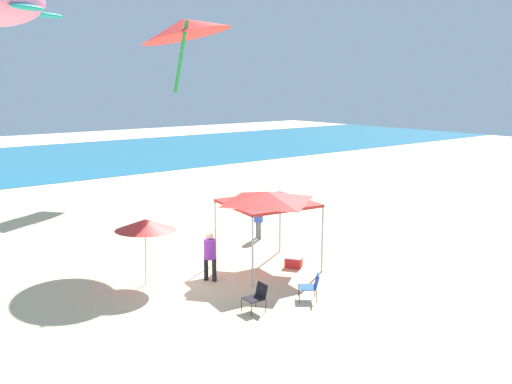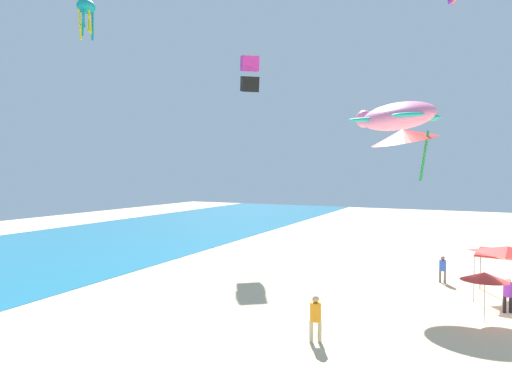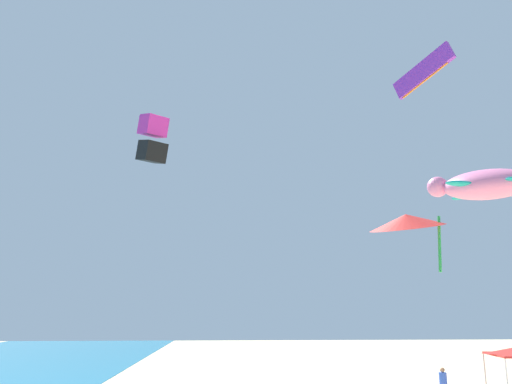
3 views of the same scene
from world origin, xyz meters
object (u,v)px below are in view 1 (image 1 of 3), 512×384
(kite_turtle_pink, at_px, (7,7))
(folding_chair_near_cooler, at_px, (257,295))
(canopy_tent, at_px, (268,198))
(kite_delta_red, at_px, (185,28))
(cooler_box, at_px, (294,262))
(person_beachcomber, at_px, (210,252))
(folding_chair_left_of_tent, at_px, (311,285))
(beach_umbrella, at_px, (145,225))
(person_kite_handler, at_px, (258,217))

(kite_turtle_pink, bearing_deg, folding_chair_near_cooler, -122.05)
(canopy_tent, distance_m, folding_chair_near_cooler, 4.44)
(kite_delta_red, xyz_separation_m, kite_turtle_pink, (-7.02, -0.50, 0.15))
(folding_chair_near_cooler, height_order, kite_delta_red, kite_delta_red)
(canopy_tent, distance_m, cooler_box, 2.59)
(person_beachcomber, relative_size, kite_delta_red, 0.32)
(folding_chair_left_of_tent, bearing_deg, beach_umbrella, -102.96)
(kite_turtle_pink, bearing_deg, kite_delta_red, -57.69)
(folding_chair_near_cooler, relative_size, person_kite_handler, 0.49)
(cooler_box, distance_m, kite_delta_red, 10.56)
(kite_delta_red, bearing_deg, person_kite_handler, -96.54)
(canopy_tent, height_order, kite_delta_red, kite_delta_red)
(folding_chair_left_of_tent, distance_m, cooler_box, 3.07)
(person_kite_handler, distance_m, person_beachcomber, 5.44)
(folding_chair_near_cooler, xyz_separation_m, person_kite_handler, (4.86, 5.94, 0.50))
(canopy_tent, xyz_separation_m, person_beachcomber, (-2.41, 0.18, -1.58))
(person_kite_handler, xyz_separation_m, person_beachcomber, (-4.54, -2.99, 0.05))
(person_kite_handler, height_order, person_beachcomber, person_beachcomber)
(folding_chair_left_of_tent, height_order, folding_chair_near_cooler, same)
(person_kite_handler, relative_size, kite_delta_red, 0.31)
(folding_chair_left_of_tent, bearing_deg, kite_delta_red, -145.51)
(beach_umbrella, xyz_separation_m, person_kite_handler, (6.35, 1.89, -1.08))
(cooler_box, bearing_deg, kite_delta_red, 97.75)
(canopy_tent, height_order, person_beachcomber, canopy_tent)
(cooler_box, bearing_deg, beach_umbrella, 159.41)
(folding_chair_left_of_tent, xyz_separation_m, cooler_box, (1.63, 2.58, -0.27))
(folding_chair_near_cooler, relative_size, kite_delta_red, 0.15)
(person_beachcomber, bearing_deg, kite_turtle_pink, -165.73)
(canopy_tent, distance_m, person_beachcomber, 2.89)
(person_kite_handler, height_order, kite_delta_red, kite_delta_red)
(folding_chair_left_of_tent, distance_m, person_beachcomber, 3.73)
(person_beachcomber, height_order, kite_turtle_pink, kite_turtle_pink)
(folding_chair_left_of_tent, relative_size, person_kite_handler, 0.49)
(person_kite_handler, xyz_separation_m, kite_delta_red, (-2.17, 2.14, 7.95))
(person_kite_handler, distance_m, kite_turtle_pink, 12.36)
(beach_umbrella, height_order, cooler_box, beach_umbrella)
(person_beachcomber, bearing_deg, folding_chair_near_cooler, -36.96)
(person_kite_handler, distance_m, kite_delta_red, 8.51)
(folding_chair_near_cooler, xyz_separation_m, cooler_box, (3.49, 2.18, -0.27))
(folding_chair_left_of_tent, height_order, cooler_box, folding_chair_left_of_tent)
(folding_chair_near_cooler, relative_size, cooler_box, 1.10)
(folding_chair_left_of_tent, bearing_deg, person_kite_handler, -165.24)
(person_beachcomber, bearing_deg, kite_delta_red, 124.32)
(folding_chair_near_cooler, height_order, person_kite_handler, person_kite_handler)
(cooler_box, distance_m, person_kite_handler, 4.07)
(kite_turtle_pink, bearing_deg, cooler_box, -96.40)
(cooler_box, bearing_deg, folding_chair_left_of_tent, -122.34)
(canopy_tent, relative_size, folding_chair_near_cooler, 4.06)
(cooler_box, height_order, person_beachcomber, person_beachcomber)
(beach_umbrella, xyz_separation_m, kite_turtle_pink, (-2.84, 3.52, 7.02))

